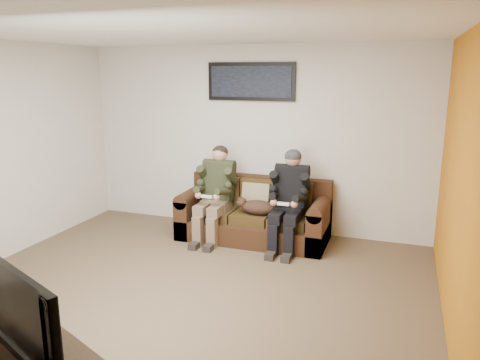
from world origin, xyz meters
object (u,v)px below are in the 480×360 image
at_px(cat, 257,207).
at_px(person_left, 216,188).
at_px(sofa, 255,216).
at_px(framed_poster, 251,82).
at_px(person_right, 289,195).
at_px(television, 35,310).

bearing_deg(cat, person_left, 177.55).
xyz_separation_m(sofa, framed_poster, (-0.20, 0.39, 1.79)).
distance_m(person_left, person_right, 1.02).
bearing_deg(framed_poster, person_right, -38.26).
height_order(person_left, framed_poster, framed_poster).
height_order(sofa, person_right, person_right).
relative_size(sofa, framed_poster, 1.59).
relative_size(sofa, cat, 3.02).
bearing_deg(television, cat, 108.75).
bearing_deg(framed_poster, television, -90.51).
distance_m(framed_poster, television, 4.36).
distance_m(sofa, television, 3.81).
bearing_deg(person_left, person_right, 0.02).
distance_m(sofa, person_left, 0.66).
distance_m(person_left, television, 3.62).
bearing_deg(television, sofa, 110.22).
bearing_deg(cat, framed_poster, 115.59).
xyz_separation_m(cat, television, (-0.32, -3.58, 0.30)).
xyz_separation_m(person_right, framed_poster, (-0.71, 0.56, 1.40)).
distance_m(person_right, cat, 0.47).
relative_size(framed_poster, television, 1.16).
xyz_separation_m(framed_poster, television, (-0.04, -4.17, -1.30)).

